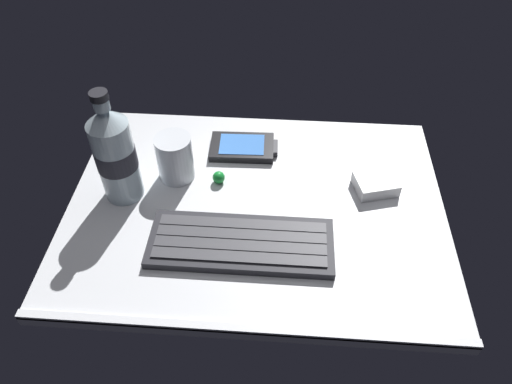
# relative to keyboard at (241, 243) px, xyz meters

# --- Properties ---
(ground_plane) EXTENTS (0.64, 0.48, 0.03)m
(ground_plane) POSITION_rel_keyboard_xyz_m (0.02, 0.09, -0.02)
(ground_plane) COLOR silver
(keyboard) EXTENTS (0.29, 0.11, 0.02)m
(keyboard) POSITION_rel_keyboard_xyz_m (0.00, 0.00, 0.00)
(keyboard) COLOR #232328
(keyboard) RESTS_ON ground_plane
(handheld_device) EXTENTS (0.13, 0.08, 0.02)m
(handheld_device) POSITION_rel_keyboard_xyz_m (-0.02, 0.23, -0.00)
(handheld_device) COLOR black
(handheld_device) RESTS_ON ground_plane
(juice_cup) EXTENTS (0.06, 0.06, 0.09)m
(juice_cup) POSITION_rel_keyboard_xyz_m (-0.13, 0.15, 0.03)
(juice_cup) COLOR silver
(juice_cup) RESTS_ON ground_plane
(water_bottle) EXTENTS (0.07, 0.07, 0.21)m
(water_bottle) POSITION_rel_keyboard_xyz_m (-0.21, 0.10, 0.08)
(water_bottle) COLOR silver
(water_bottle) RESTS_ON ground_plane
(charger_block) EXTENTS (0.08, 0.07, 0.02)m
(charger_block) POSITION_rel_keyboard_xyz_m (0.22, 0.14, 0.00)
(charger_block) COLOR white
(charger_block) RESTS_ON ground_plane
(trackball_mouse) EXTENTS (0.02, 0.02, 0.02)m
(trackball_mouse) POSITION_rel_keyboard_xyz_m (-0.05, 0.14, 0.00)
(trackball_mouse) COLOR #198C33
(trackball_mouse) RESTS_ON ground_plane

